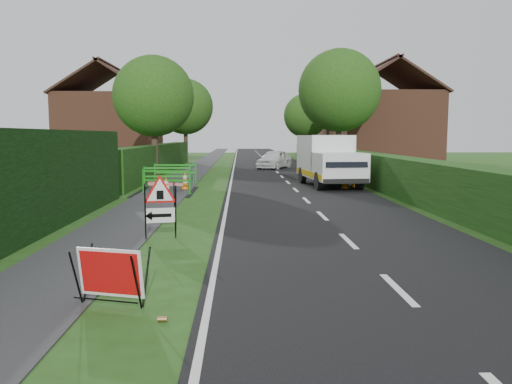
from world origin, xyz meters
name	(u,v)px	position (x,y,z in m)	size (l,w,h in m)	color
ground	(235,253)	(0.00, 0.00, 0.00)	(120.00, 120.00, 0.00)	#274714
road_surface	(266,162)	(2.50, 35.00, 0.00)	(6.00, 90.00, 0.02)	black
footpath	(205,162)	(-3.00, 35.00, 0.01)	(2.00, 90.00, 0.02)	#2D2D30
hedge_west_far	(160,173)	(-5.00, 22.00, 0.00)	(1.00, 24.00, 1.80)	#14380F
hedge_east	(362,181)	(6.50, 16.00, 0.00)	(1.20, 50.00, 1.50)	#14380F
house_west	(111,129)	(-10.00, 30.00, 2.90)	(7.50, 7.40, 7.88)	brown
house_east_a	(383,128)	(11.00, 28.00, 2.90)	(7.50, 7.40, 7.88)	brown
house_east_b	(354,130)	(12.00, 42.00, 2.90)	(7.50, 7.40, 7.88)	brown
tree_nw	(154,96)	(-4.60, 18.00, 4.48)	(4.40, 4.40, 6.70)	#2D2116
tree_ne	(339,91)	(6.40, 22.00, 5.17)	(5.20, 5.20, 7.79)	#2D2116
tree_fw	(185,107)	(-4.60, 34.00, 4.83)	(4.80, 4.80, 7.24)	#2D2116
tree_fe	(306,116)	(6.40, 38.00, 4.22)	(4.20, 4.20, 6.33)	#2D2116
red_rect_sign	(110,274)	(-1.69, -3.08, 0.46)	(1.06, 0.81, 0.81)	black
triangle_sign	(158,202)	(-1.74, 1.39, 0.86)	(0.99, 0.99, 1.24)	black
works_van	(328,159)	(4.22, 13.25, 1.26)	(2.51, 5.37, 2.37)	silver
traffic_cone_0	(345,180)	(4.72, 11.87, 0.39)	(0.38, 0.38, 0.79)	black
traffic_cone_1	(355,179)	(5.34, 12.72, 0.39)	(0.38, 0.38, 0.79)	black
traffic_cone_2	(341,173)	(5.40, 16.00, 0.39)	(0.38, 0.38, 0.79)	black
traffic_cone_3	(166,187)	(-2.74, 9.33, 0.39)	(0.38, 0.38, 0.79)	black
traffic_cone_4	(185,181)	(-2.29, 11.84, 0.39)	(0.38, 0.38, 0.79)	black
ped_barrier_0	(166,178)	(-2.88, 10.35, 0.63)	(2.08, 0.85, 1.00)	#1A8418
ped_barrier_1	(167,174)	(-3.13, 12.42, 0.63)	(2.08, 0.52, 1.00)	#1A8418
ped_barrier_2	(175,171)	(-3.07, 14.65, 0.63)	(2.06, 0.38, 1.00)	#1A8418
ped_barrier_3	(193,169)	(-2.29, 15.87, 0.63)	(0.55, 2.08, 1.00)	#1A8418
redwhite_plank	(166,194)	(-2.92, 10.45, 0.00)	(1.50, 0.04, 0.25)	red
litter_can	(162,322)	(-0.89, -3.67, 0.00)	(0.07, 0.07, 0.12)	#BF7F4C
hatchback_car	(274,159)	(2.57, 25.77, 0.67)	(1.59, 3.94, 1.34)	white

